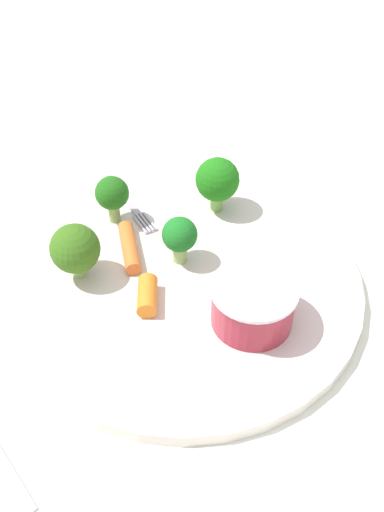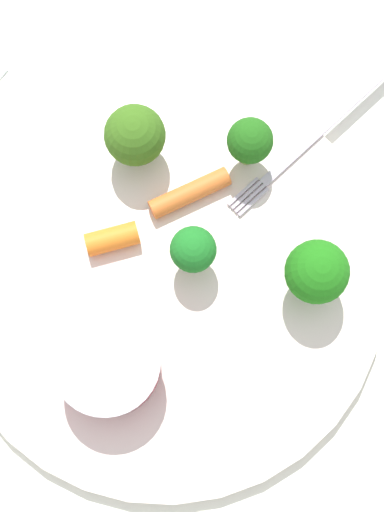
# 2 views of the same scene
# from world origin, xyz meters

# --- Properties ---
(ground_plane) EXTENTS (2.40, 2.40, 0.00)m
(ground_plane) POSITION_xyz_m (0.00, 0.00, 0.00)
(ground_plane) COLOR white
(plate) EXTENTS (0.30, 0.30, 0.01)m
(plate) POSITION_xyz_m (0.00, 0.00, 0.01)
(plate) COLOR silver
(plate) RESTS_ON ground_plane
(sauce_cup) EXTENTS (0.07, 0.07, 0.04)m
(sauce_cup) POSITION_xyz_m (0.07, -0.02, 0.03)
(sauce_cup) COLOR #9E2636
(sauce_cup) RESTS_ON plate
(broccoli_floret_0) EXTENTS (0.03, 0.03, 0.05)m
(broccoli_floret_0) POSITION_xyz_m (-0.09, 0.04, 0.04)
(broccoli_floret_0) COLOR #8DAB59
(broccoli_floret_0) RESTS_ON plate
(broccoli_floret_1) EXTENTS (0.04, 0.04, 0.05)m
(broccoli_floret_1) POSITION_xyz_m (-0.08, -0.03, 0.04)
(broccoli_floret_1) COLOR #92B960
(broccoli_floret_1) RESTS_ON plate
(broccoli_floret_2) EXTENTS (0.04, 0.04, 0.05)m
(broccoli_floret_2) POSITION_xyz_m (-0.01, 0.10, 0.04)
(broccoli_floret_2) COLOR #83BA59
(broccoli_floret_2) RESTS_ON plate
(broccoli_floret_3) EXTENTS (0.03, 0.03, 0.04)m
(broccoli_floret_3) POSITION_xyz_m (-0.01, 0.02, 0.04)
(broccoli_floret_3) COLOR #93C36F
(broccoli_floret_3) RESTS_ON plate
(carrot_stick_0) EXTENTS (0.04, 0.05, 0.01)m
(carrot_stick_0) POSITION_xyz_m (-0.06, 0.01, 0.02)
(carrot_stick_0) COLOR orange
(carrot_stick_0) RESTS_ON plate
(carrot_stick_1) EXTENTS (0.03, 0.04, 0.02)m
(carrot_stick_1) POSITION_xyz_m (-0.02, -0.04, 0.02)
(carrot_stick_1) COLOR orange
(carrot_stick_1) RESTS_ON plate
(fork) EXTENTS (0.14, 0.11, 0.00)m
(fork) POSITION_xyz_m (-0.12, 0.09, 0.01)
(fork) COLOR #B8ABBF
(fork) RESTS_ON plate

